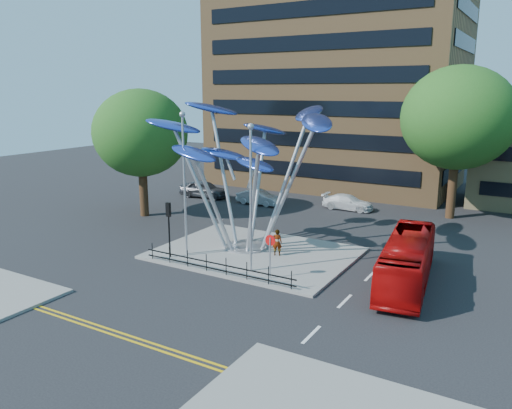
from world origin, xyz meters
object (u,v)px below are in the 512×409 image
Objects in this scene: red_bus at (407,260)px; parked_car_right at (348,202)px; no_entry_sign_island at (270,249)px; parked_car_left at (204,189)px; traffic_light_island at (169,218)px; pedestrian at (277,242)px; leaf_sculpture at (246,144)px; street_lamp_right at (251,185)px; tree_right at (458,118)px; tree_left at (141,133)px; street_lamp_left at (184,172)px; parked_car_mid at (259,197)px.

parked_car_right is at bearing 112.96° from red_bus.
no_entry_sign_island is 0.51× the size of parked_car_left.
traffic_light_island reaches higher than pedestrian.
leaf_sculpture is 1.53× the size of street_lamp_right.
no_entry_sign_island is at bearing 0.13° from traffic_light_island.
parked_car_left is at bearing -170.56° from tree_right.
leaf_sculpture is (11.93, -3.32, 0.08)m from tree_left.
street_lamp_left is at bearing 165.87° from parked_car_right.
tree_right is 24.06m from traffic_light_island.
parked_car_left is at bearing 99.20° from parked_car_right.
street_lamp_right is (5.00, -0.50, -0.26)m from street_lamp_left.
traffic_light_island is (-5.50, -0.50, -2.48)m from street_lamp_right.
leaf_sculpture is (-10.07, -15.32, -1.16)m from tree_right.
tree_left is at bearing 164.45° from leaf_sculpture.
parked_car_left is 13.98m from parked_car_right.
street_lamp_left is 2.57× the size of traffic_light_island.
tree_left is at bearing 154.93° from no_entry_sign_island.
pedestrian reaches higher than parked_car_right.
parked_car_right is (-0.71, 17.59, -4.45)m from street_lamp_right.
parked_car_right is (-8.71, 14.71, -0.66)m from red_bus.
parked_car_mid reaches higher than parked_car_right.
tree_left is 16.19m from street_lamp_right.
street_lamp_left is 1.06× the size of street_lamp_right.
no_entry_sign_island is (1.50, -0.48, -3.28)m from street_lamp_right.
parked_car_left is (-11.94, 11.66, -6.05)m from leaf_sculpture.
red_bus is at bearing 19.76° from street_lamp_right.
parked_car_left is (-9.01, 15.84, -1.80)m from traffic_light_island.
pedestrian is 18.98m from parked_car_left.
tree_right is 20.64m from street_lamp_right.
street_lamp_right reaches higher than pedestrian.
tree_left is at bearing -34.69° from pedestrian.
pedestrian is at bearing -144.75° from parked_car_mid.
red_bus is (6.50, 3.36, -0.51)m from no_entry_sign_island.
parked_car_mid is (-3.40, 14.84, -4.68)m from street_lamp_left.
street_lamp_left is 13.82m from red_bus.
street_lamp_right is 3.64m from no_entry_sign_island.
parked_car_right is at bearing -87.21° from parked_car_left.
tree_left reaches higher than pedestrian.
parked_car_left is 1.09× the size of parked_car_right.
street_lamp_left reaches higher than street_lamp_right.
traffic_light_island is 0.71× the size of parked_car_left.
parked_car_right is at bearing 75.91° from street_lamp_left.
leaf_sculpture is at bearing -31.90° from pedestrian.
red_bus is 25.74m from parked_car_left.
leaf_sculpture is at bearing -123.31° from tree_right.
pedestrian is at bearing 89.84° from street_lamp_right.
no_entry_sign_island is 0.26× the size of red_bus.
pedestrian is at bearing -14.95° from tree_left.
street_lamp_left reaches higher than parked_car_mid.
red_bus is (10.57, -0.81, -5.57)m from leaf_sculpture.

